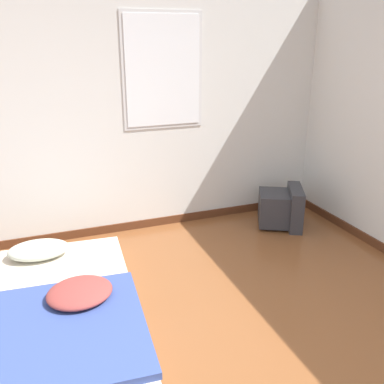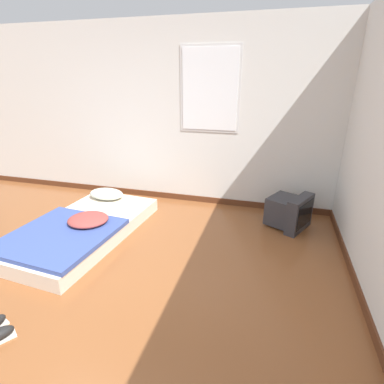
# 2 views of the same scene
# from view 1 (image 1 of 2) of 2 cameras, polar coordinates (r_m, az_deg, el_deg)

# --- Properties ---
(wall_back) EXTENTS (7.29, 0.08, 2.60)m
(wall_back) POSITION_cam_1_polar(r_m,az_deg,el_deg) (4.40, -11.94, 10.29)
(wall_back) COLOR silver
(wall_back) RESTS_ON ground_plane
(mattress_bed) EXTENTS (1.21, 2.05, 0.31)m
(mattress_bed) POSITION_cam_1_polar(r_m,az_deg,el_deg) (3.39, -16.90, -14.72)
(mattress_bed) COLOR beige
(mattress_bed) RESTS_ON ground_plane
(crt_tv) EXTENTS (0.62, 0.62, 0.45)m
(crt_tv) POSITION_cam_1_polar(r_m,az_deg,el_deg) (4.86, 11.93, -2.05)
(crt_tv) COLOR #333338
(crt_tv) RESTS_ON ground_plane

